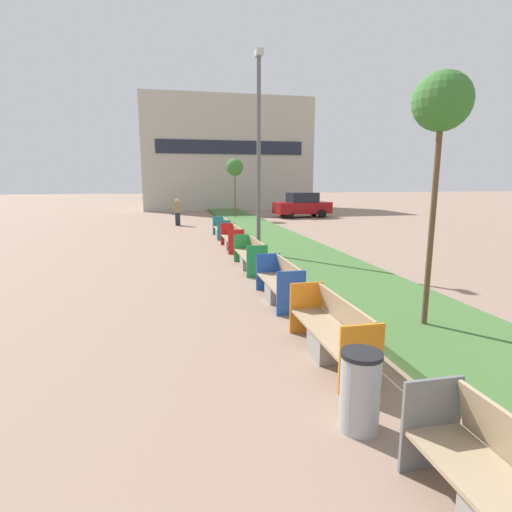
# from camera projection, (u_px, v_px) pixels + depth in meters

# --- Properties ---
(planter_grass_strip) EXTENTS (2.80, 120.00, 0.18)m
(planter_grass_strip) POSITION_uv_depth(u_px,v_px,m) (347.00, 279.00, 10.98)
(planter_grass_strip) COLOR #426B33
(planter_grass_strip) RESTS_ON ground
(building_backdrop) EXTENTS (15.81, 6.35, 10.34)m
(building_backdrop) POSITION_uv_depth(u_px,v_px,m) (226.00, 155.00, 39.06)
(building_backdrop) COLOR #B2AD9E
(building_backdrop) RESTS_ON ground
(bench_orange_frame) EXTENTS (0.65, 2.24, 0.94)m
(bench_orange_frame) POSITION_uv_depth(u_px,v_px,m) (331.00, 335.00, 6.29)
(bench_orange_frame) COLOR gray
(bench_orange_frame) RESTS_ON ground
(bench_blue_frame) EXTENTS (0.65, 2.06, 0.94)m
(bench_blue_frame) POSITION_uv_depth(u_px,v_px,m) (280.00, 286.00, 9.23)
(bench_blue_frame) COLOR gray
(bench_blue_frame) RESTS_ON ground
(bench_green_frame) EXTENTS (0.65, 2.42, 0.94)m
(bench_green_frame) POSITION_uv_depth(u_px,v_px,m) (251.00, 257.00, 12.63)
(bench_green_frame) COLOR gray
(bench_green_frame) RESTS_ON ground
(bench_red_frame) EXTENTS (0.65, 2.37, 0.94)m
(bench_red_frame) POSITION_uv_depth(u_px,v_px,m) (233.00, 240.00, 16.25)
(bench_red_frame) COLOR gray
(bench_red_frame) RESTS_ON ground
(bench_teal_frame) EXTENTS (0.65, 2.13, 0.94)m
(bench_teal_frame) POSITION_uv_depth(u_px,v_px,m) (222.00, 230.00, 19.59)
(bench_teal_frame) COLOR gray
(bench_teal_frame) RESTS_ON ground
(litter_bin) EXTENTS (0.46, 0.46, 0.92)m
(litter_bin) POSITION_uv_depth(u_px,v_px,m) (360.00, 391.00, 4.44)
(litter_bin) COLOR #9EA0A5
(litter_bin) RESTS_ON ground
(street_lamp_post) EXTENTS (0.24, 0.44, 6.98)m
(street_lamp_post) POSITION_uv_depth(u_px,v_px,m) (259.00, 148.00, 13.65)
(street_lamp_post) COLOR #56595B
(street_lamp_post) RESTS_ON ground
(sapling_tree_near) EXTENTS (0.98, 0.98, 4.54)m
(sapling_tree_near) POSITION_uv_depth(u_px,v_px,m) (442.00, 107.00, 6.61)
(sapling_tree_near) COLOR brown
(sapling_tree_near) RESTS_ON ground
(sapling_tree_far) EXTENTS (1.20, 1.20, 4.27)m
(sapling_tree_far) POSITION_uv_depth(u_px,v_px,m) (235.00, 168.00, 28.02)
(sapling_tree_far) COLOR brown
(sapling_tree_far) RESTS_ON ground
(pedestrian_walking) EXTENTS (0.53, 0.24, 1.65)m
(pedestrian_walking) POSITION_uv_depth(u_px,v_px,m) (177.00, 212.00, 24.67)
(pedestrian_walking) COLOR #232633
(pedestrian_walking) RESTS_ON ground
(parked_car_distant) EXTENTS (4.36, 2.18, 1.86)m
(parked_car_distant) POSITION_uv_depth(u_px,v_px,m) (302.00, 205.00, 30.12)
(parked_car_distant) COLOR maroon
(parked_car_distant) RESTS_ON ground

